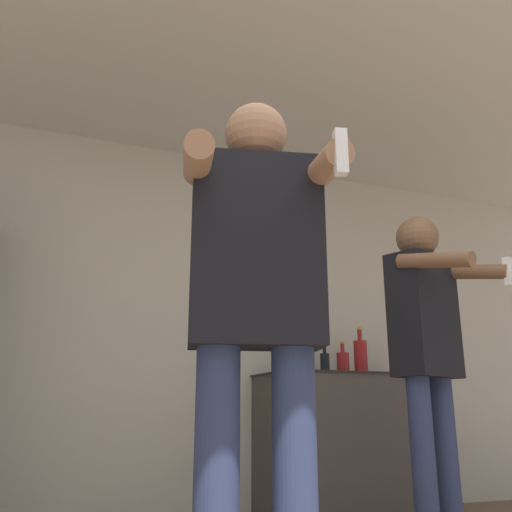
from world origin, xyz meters
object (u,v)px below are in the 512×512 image
bottle_short_whiskey (396,356)px  person_man_side (427,339)px  person_woman_foreground (256,303)px  bottle_clear_vodka (325,362)px  bottle_green_wine (343,362)px  bottle_red_label (361,357)px

bottle_short_whiskey → person_man_side: person_man_side is taller
person_woman_foreground → bottle_short_whiskey: bearing=45.5°
bottle_clear_vodka → person_woman_foreground: 2.22m
bottle_green_wine → person_woman_foreground: person_woman_foreground is taller
bottle_short_whiskey → bottle_red_label: bottle_short_whiskey is taller
person_man_side → bottle_red_label: bearing=74.6°
person_woman_foreground → bottle_green_wine: bearing=53.3°
bottle_short_whiskey → person_woman_foreground: size_ratio=0.21×
person_man_side → bottle_green_wine: bearing=81.5°
person_man_side → person_woman_foreground: bearing=-150.2°
bottle_red_label → bottle_green_wine: bearing=180.0°
bottle_red_label → person_woman_foreground: size_ratio=0.20×
bottle_short_whiskey → bottle_green_wine: bearing=180.0°
bottle_red_label → person_man_side: bearing=-105.4°
bottle_clear_vodka → bottle_red_label: size_ratio=0.70×
bottle_green_wine → bottle_short_whiskey: 0.44m
bottle_clear_vodka → bottle_red_label: bottle_red_label is taller
bottle_red_label → bottle_clear_vodka: bearing=180.0°
bottle_clear_vodka → bottle_red_label: bearing=0.0°
bottle_short_whiskey → person_man_side: bearing=-117.9°
bottle_short_whiskey → person_man_side: 1.31m
bottle_short_whiskey → person_woman_foreground: person_woman_foreground is taller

